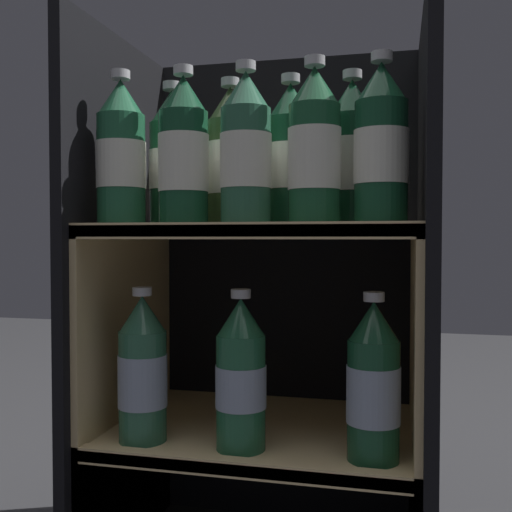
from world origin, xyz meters
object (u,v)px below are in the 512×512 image
bottle_upper_back_3 (352,157)px  bottle_upper_back_0 (172,162)px  bottle_upper_front_4 (381,148)px  bottle_upper_back_1 (230,161)px  bottle_upper_back_2 (290,158)px  bottle_upper_front_1 (184,155)px  bottle_lower_front_2 (373,385)px  bottle_lower_front_0 (143,372)px  bottle_upper_front_2 (247,152)px  bottle_upper_front_3 (314,150)px  bottle_upper_front_0 (121,156)px  bottle_lower_front_1 (241,377)px

bottle_upper_back_3 → bottle_upper_back_0: bearing=-180.0°
bottle_upper_front_4 → bottle_upper_back_1: bearing=161.0°
bottle_upper_front_4 → bottle_upper_back_2: same height
bottle_upper_front_1 → bottle_lower_front_2: bottle_upper_front_1 is taller
bottle_upper_front_1 → bottle_upper_back_3: 0.27m
bottle_upper_back_0 → bottle_lower_front_0: 0.37m
bottle_upper_front_2 → bottle_lower_front_0: (-0.18, 0.00, -0.35)m
bottle_upper_back_1 → bottle_upper_front_3: bearing=-29.3°
bottle_upper_back_3 → bottle_lower_front_2: (0.04, -0.09, -0.35)m
bottle_upper_front_1 → bottle_upper_front_2: bearing=0.0°
bottle_upper_front_0 → bottle_upper_front_2: same height
bottle_lower_front_0 → bottle_lower_front_1: 0.17m
bottle_lower_front_2 → bottle_upper_front_4: bearing=-0.0°
bottle_upper_front_0 → bottle_upper_back_1: bearing=28.8°
bottle_upper_front_3 → bottle_upper_back_0: size_ratio=1.00×
bottle_upper_front_1 → bottle_lower_front_0: (-0.07, 0.00, -0.35)m
bottle_upper_front_1 → bottle_lower_front_2: 0.46m
bottle_upper_front_3 → bottle_upper_back_2: size_ratio=1.00×
bottle_upper_front_0 → bottle_lower_front_2: bottle_upper_front_0 is taller
bottle_upper_back_1 → bottle_lower_front_2: size_ratio=1.00×
bottle_upper_front_1 → bottle_lower_front_1: 0.36m
bottle_upper_back_3 → bottle_lower_front_2: 0.37m
bottle_upper_front_4 → bottle_lower_front_0: (-0.38, 0.00, -0.35)m
bottle_lower_front_2 → bottle_upper_front_3: bearing=-180.0°
bottle_upper_front_0 → bottle_upper_back_1: same height
bottle_upper_front_2 → bottle_upper_back_2: (0.05, 0.09, 0.00)m
bottle_upper_front_2 → bottle_upper_front_3: size_ratio=1.00×
bottle_upper_front_2 → bottle_upper_back_2: size_ratio=1.00×
bottle_upper_front_2 → bottle_lower_front_1: bottle_upper_front_2 is taller
bottle_upper_back_1 → bottle_upper_front_0: bearing=-151.2°
bottle_lower_front_2 → bottle_upper_back_2: bearing=148.2°
bottle_upper_back_0 → bottle_lower_front_1: (0.15, -0.09, -0.35)m
bottle_upper_front_3 → bottle_upper_back_1: bearing=150.7°
bottle_upper_front_2 → bottle_upper_front_0: bearing=-180.0°
bottle_upper_back_0 → bottle_upper_back_2: bearing=0.0°
bottle_upper_front_1 → bottle_upper_front_2: size_ratio=1.00×
bottle_upper_front_0 → bottle_lower_front_1: size_ratio=1.00×
bottle_lower_front_1 → bottle_upper_front_1: bearing=180.0°
bottle_upper_front_3 → bottle_lower_front_0: bottle_upper_front_3 is taller
bottle_upper_front_2 → bottle_upper_back_2: bearing=59.2°
bottle_upper_front_4 → bottle_lower_front_1: bottle_upper_front_4 is taller
bottle_upper_front_1 → bottle_lower_front_0: size_ratio=1.00×
bottle_upper_back_1 → bottle_upper_back_2: same height
bottle_upper_front_4 → bottle_upper_back_2: size_ratio=1.00×
bottle_upper_front_0 → bottle_upper_front_1: (0.11, 0.00, -0.00)m
bottle_upper_front_4 → bottle_lower_front_1: 0.41m
bottle_upper_front_0 → bottle_upper_back_2: same height
bottle_upper_front_2 → bottle_lower_front_2: bottle_upper_front_2 is taller
bottle_upper_front_1 → bottle_upper_back_2: 0.18m
bottle_upper_front_2 → bottle_upper_back_1: size_ratio=1.00×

